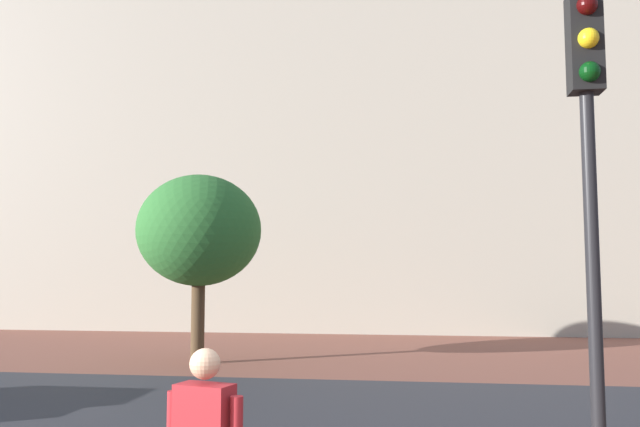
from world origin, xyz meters
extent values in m
plane|color=brown|center=(0.00, 10.00, 0.00)|extent=(120.00, 120.00, 0.00)
cube|color=#2D2D33|center=(0.00, 7.04, 0.00)|extent=(120.00, 6.70, 0.00)
cube|color=#B2A893|center=(-2.12, 26.10, 7.42)|extent=(26.01, 11.79, 14.84)
cylinder|color=#B2A893|center=(-13.63, 21.71, 8.92)|extent=(2.80, 2.80, 17.84)
cylinder|color=#B2A893|center=(9.38, 21.71, 8.98)|extent=(2.80, 2.80, 17.95)
cube|color=black|center=(0.44, 1.27, 1.19)|extent=(0.31, 0.21, 0.40)
sphere|color=tan|center=(0.41, 1.17, 1.62)|extent=(0.22, 0.22, 0.22)
cylinder|color=black|center=(3.43, 2.56, 1.93)|extent=(0.12, 0.12, 3.85)
cube|color=black|center=(3.43, 2.56, 4.30)|extent=(0.28, 0.24, 0.90)
sphere|color=#390606|center=(3.43, 2.43, 4.60)|extent=(0.18, 0.18, 0.18)
sphere|color=yellow|center=(3.43, 2.43, 4.30)|extent=(0.18, 0.18, 0.18)
sphere|color=#06330C|center=(3.43, 2.43, 4.00)|extent=(0.18, 0.18, 0.18)
cylinder|color=#4C3823|center=(-3.38, 12.29, 1.03)|extent=(0.33, 0.33, 2.06)
ellipsoid|color=#2D6B2D|center=(-3.38, 12.29, 3.30)|extent=(3.11, 3.11, 2.80)
camera|label=1|loc=(1.86, -3.32, 2.27)|focal=36.24mm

